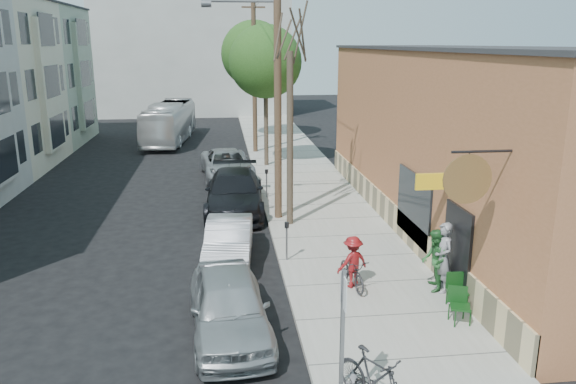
{
  "coord_description": "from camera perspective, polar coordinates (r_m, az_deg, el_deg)",
  "views": [
    {
      "loc": [
        0.31,
        -14.36,
        6.74
      ],
      "look_at": [
        2.67,
        5.12,
        1.5
      ],
      "focal_mm": 35.0,
      "sensor_mm": 36.0,
      "label": 1
    }
  ],
  "objects": [
    {
      "name": "car_0",
      "position": [
        13.51,
        -6.01,
        -11.45
      ],
      "size": [
        2.1,
        4.56,
        1.51
      ],
      "primitive_type": "imported",
      "rotation": [
        0.0,
        0.0,
        0.07
      ],
      "color": "#A7ABAF",
      "rests_on": "ground"
    },
    {
      "name": "cyclist_bike",
      "position": [
        15.81,
        6.55,
        -8.07
      ],
      "size": [
        0.82,
        1.73,
        0.87
      ],
      "primitive_type": "imported",
      "rotation": [
        0.0,
        0.0,
        0.15
      ],
      "color": "black",
      "rests_on": "sidewalk"
    },
    {
      "name": "car_3",
      "position": [
        28.78,
        -6.22,
        2.78
      ],
      "size": [
        2.89,
        5.38,
        1.44
      ],
      "primitive_type": "imported",
      "rotation": [
        0.0,
        0.0,
        0.1
      ],
      "color": "#9FA3A7",
      "rests_on": "ground"
    },
    {
      "name": "tree_bare",
      "position": [
        20.4,
        0.2,
        5.25
      ],
      "size": [
        0.24,
        0.24,
        6.31
      ],
      "color": "#44392C",
      "rests_on": "sidewalk"
    },
    {
      "name": "patio_chair_a",
      "position": [
        14.41,
        17.09,
        -11.04
      ],
      "size": [
        0.64,
        0.64,
        0.88
      ],
      "primitive_type": null,
      "rotation": [
        0.0,
        0.0,
        -0.35
      ],
      "color": "#0F3812",
      "rests_on": "sidewalk"
    },
    {
      "name": "parking_meter_near",
      "position": [
        17.42,
        -0.13,
        -4.36
      ],
      "size": [
        0.14,
        0.14,
        1.24
      ],
      "color": "slate",
      "rests_on": "sidewalk"
    },
    {
      "name": "cafe_building",
      "position": [
        21.49,
        17.07,
        5.08
      ],
      "size": [
        6.6,
        20.2,
        6.61
      ],
      "color": "#A5633D",
      "rests_on": "ground"
    },
    {
      "name": "parked_bike_a",
      "position": [
        11.08,
        8.74,
        -18.31
      ],
      "size": [
        1.41,
        1.82,
        1.1
      ],
      "primitive_type": "imported",
      "rotation": [
        0.0,
        0.0,
        0.56
      ],
      "color": "black",
      "rests_on": "sidewalk"
    },
    {
      "name": "end_cap_building",
      "position": [
        56.42,
        -9.54,
        14.0
      ],
      "size": [
        18.0,
        8.0,
        12.0
      ],
      "primitive_type": "cube",
      "color": "#B0B1AB",
      "rests_on": "ground"
    },
    {
      "name": "sidewalk",
      "position": [
        26.52,
        1.86,
        0.38
      ],
      "size": [
        4.5,
        58.0,
        0.15
      ],
      "primitive_type": "cube",
      "color": "#A2A096",
      "rests_on": "ground"
    },
    {
      "name": "patio_chair_b",
      "position": [
        15.19,
        16.83,
        -9.63
      ],
      "size": [
        0.53,
        0.53,
        0.88
      ],
      "primitive_type": null,
      "rotation": [
        0.0,
        0.0,
        -0.06
      ],
      "color": "#0F3812",
      "rests_on": "sidewalk"
    },
    {
      "name": "tree_leafy_mid",
      "position": [
        30.66,
        -2.31,
        13.08
      ],
      "size": [
        3.9,
        3.9,
        7.56
      ],
      "color": "#44392C",
      "rests_on": "sidewalk"
    },
    {
      "name": "patron_green",
      "position": [
        15.87,
        14.65,
        -6.73
      ],
      "size": [
        0.84,
        0.97,
        1.72
      ],
      "primitive_type": "imported",
      "rotation": [
        0.0,
        0.0,
        -1.82
      ],
      "color": "#29672F",
      "rests_on": "sidewalk"
    },
    {
      "name": "tree_leafy_far",
      "position": [
        40.08,
        -3.45,
        13.82
      ],
      "size": [
        4.59,
        4.59,
        8.12
      ],
      "color": "#44392C",
      "rests_on": "sidewalk"
    },
    {
      "name": "parking_meter_far",
      "position": [
        24.55,
        -2.19,
        1.37
      ],
      "size": [
        0.14,
        0.14,
        1.24
      ],
      "color": "slate",
      "rests_on": "sidewalk"
    },
    {
      "name": "patron_grey",
      "position": [
        15.83,
        15.45,
        -6.41
      ],
      "size": [
        0.56,
        0.77,
        1.95
      ],
      "primitive_type": "imported",
      "rotation": [
        0.0,
        0.0,
        -1.43
      ],
      "color": "gray",
      "rests_on": "sidewalk"
    },
    {
      "name": "car_2",
      "position": [
        22.99,
        -5.46,
        -0.03
      ],
      "size": [
        2.53,
        5.77,
        1.65
      ],
      "primitive_type": "imported",
      "rotation": [
        0.0,
        0.0,
        -0.04
      ],
      "color": "black",
      "rests_on": "ground"
    },
    {
      "name": "utility_pole_near",
      "position": [
        20.95,
        -1.22,
        11.3
      ],
      "size": [
        3.57,
        0.28,
        10.0
      ],
      "color": "#503A28",
      "rests_on": "sidewalk"
    },
    {
      "name": "sign_post",
      "position": [
        10.28,
        5.56,
        -13.67
      ],
      "size": [
        0.07,
        0.45,
        2.8
      ],
      "color": "slate",
      "rests_on": "sidewalk"
    },
    {
      "name": "ground",
      "position": [
        15.87,
        -7.49,
        -10.32
      ],
      "size": [
        120.0,
        120.0,
        0.0
      ],
      "primitive_type": "plane",
      "color": "black"
    },
    {
      "name": "car_1",
      "position": [
        17.91,
        -6.04,
        -4.96
      ],
      "size": [
        1.74,
        4.15,
        1.33
      ],
      "primitive_type": "imported",
      "rotation": [
        0.0,
        0.0,
        -0.08
      ],
      "color": "#A9AAB1",
      "rests_on": "ground"
    },
    {
      "name": "utility_pole_far",
      "position": [
        34.72,
        -3.45,
        12.62
      ],
      "size": [
        1.8,
        0.28,
        10.0
      ],
      "color": "#503A28",
      "rests_on": "sidewalk"
    },
    {
      "name": "cyclist",
      "position": [
        15.7,
        6.58,
        -7.06
      ],
      "size": [
        1.09,
        0.87,
        1.47
      ],
      "primitive_type": "imported",
      "rotation": [
        0.0,
        0.0,
        3.53
      ],
      "color": "maroon",
      "rests_on": "sidewalk"
    },
    {
      "name": "bus",
      "position": [
        40.25,
        -11.94,
        6.95
      ],
      "size": [
        3.19,
        9.94,
        2.72
      ],
      "primitive_type": "imported",
      "rotation": [
        0.0,
        0.0,
        -0.09
      ],
      "color": "white",
      "rests_on": "ground"
    }
  ]
}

